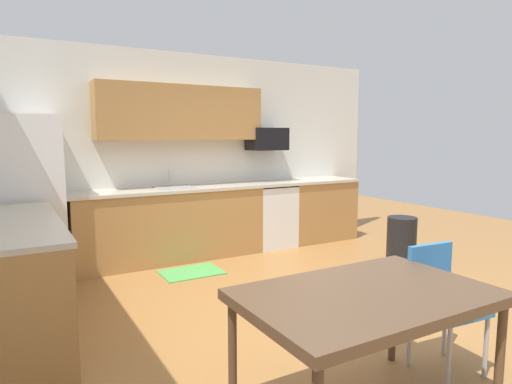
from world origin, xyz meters
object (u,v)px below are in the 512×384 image
Objects in this scene: dining_table at (367,302)px; trash_bin at (401,241)px; microwave at (267,139)px; chair_near_table at (441,297)px; oven_range at (270,215)px; refrigerator at (25,200)px.

trash_bin is (2.55, 2.05, -0.39)m from dining_table.
microwave is 0.64× the size of chair_near_table.
dining_table is 2.33× the size of trash_bin.
oven_range is at bearing 66.06° from dining_table.
chair_near_table is at bearing -55.13° from refrigerator.
trash_bin is at bearing -61.93° from microwave.
refrigerator reaches higher than oven_range.
refrigerator is at bearing 124.87° from chair_near_table.
microwave is 4.20m from dining_table.
microwave is 0.90× the size of trash_bin.
trash_bin is (0.92, -1.73, -1.26)m from microwave.
oven_range is 1.88m from trash_bin.
chair_near_table is 2.54m from trash_bin.
dining_table is (-1.63, -3.68, 0.23)m from oven_range.
dining_table is 1.65× the size of chair_near_table.
oven_range reaches higher than trash_bin.
trash_bin is (0.92, -1.63, -0.16)m from oven_range.
chair_near_table is (-0.78, -3.60, -1.05)m from microwave.
microwave reaches higher than chair_near_table.
microwave is at bearing 77.83° from chair_near_table.
chair_near_table reaches higher than dining_table.
oven_range is 4.03m from dining_table.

